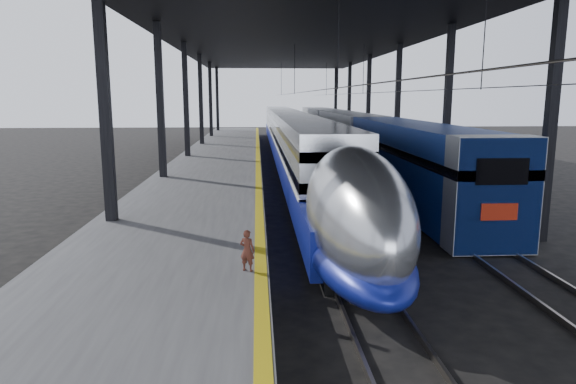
{
  "coord_description": "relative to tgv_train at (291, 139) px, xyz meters",
  "views": [
    {
      "loc": [
        -0.76,
        -12.63,
        5.17
      ],
      "look_at": [
        0.28,
        4.56,
        2.0
      ],
      "focal_mm": 32.0,
      "sensor_mm": 36.0,
      "label": 1
    }
  ],
  "objects": [
    {
      "name": "ground",
      "position": [
        -2.0,
        -28.87,
        -1.86
      ],
      "size": [
        160.0,
        160.0,
        0.0
      ],
      "primitive_type": "plane",
      "color": "black",
      "rests_on": "ground"
    },
    {
      "name": "tgv_train",
      "position": [
        0.0,
        0.0,
        0.0
      ],
      "size": [
        2.77,
        65.2,
        3.97
      ],
      "color": "#AEB0B5",
      "rests_on": "ground"
    },
    {
      "name": "yellow_strip",
      "position": [
        -2.7,
        -8.87,
        -0.85
      ],
      "size": [
        0.3,
        80.0,
        0.01
      ],
      "primitive_type": "cube",
      "color": "gold",
      "rests_on": "platform"
    },
    {
      "name": "platform",
      "position": [
        -5.5,
        -8.87,
        -1.36
      ],
      "size": [
        6.0,
        80.0,
        1.0
      ],
      "primitive_type": "cube",
      "color": "#4C4C4F",
      "rests_on": "ground"
    },
    {
      "name": "canopy",
      "position": [
        -0.1,
        -8.87,
        7.26
      ],
      "size": [
        18.0,
        75.0,
        9.47
      ],
      "color": "black",
      "rests_on": "ground"
    },
    {
      "name": "second_train",
      "position": [
        5.0,
        1.46,
        0.15
      ],
      "size": [
        2.87,
        56.05,
        3.95
      ],
      "color": "navy",
      "rests_on": "ground"
    },
    {
      "name": "child",
      "position": [
        -3.02,
        -29.47,
        -0.34
      ],
      "size": [
        0.44,
        0.37,
        1.03
      ],
      "primitive_type": "imported",
      "rotation": [
        0.0,
        0.0,
        2.74
      ],
      "color": "#4A2218",
      "rests_on": "platform"
    },
    {
      "name": "rails",
      "position": [
        2.5,
        -8.87,
        -1.78
      ],
      "size": [
        6.52,
        80.0,
        0.16
      ],
      "color": "slate",
      "rests_on": "ground"
    }
  ]
}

